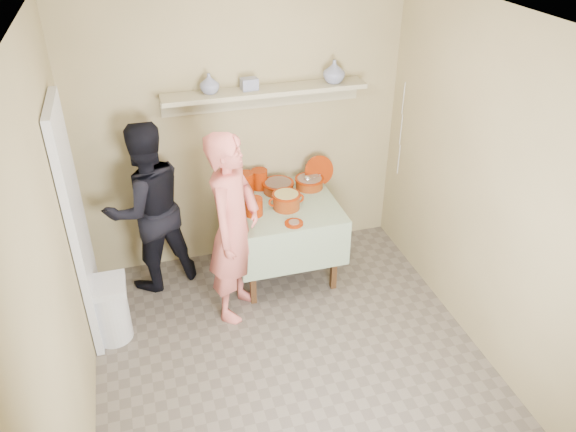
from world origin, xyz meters
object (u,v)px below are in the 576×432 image
object	(u,v)px
person_helper	(147,208)
trash_bin	(110,310)
serving_table	(282,214)
person_cook	(234,228)
cazuela_rice	(286,200)

from	to	relation	value
person_helper	trash_bin	xyz separation A→B (m)	(-0.41, -0.68, -0.51)
person_helper	serving_table	world-z (taller)	person_helper
person_cook	trash_bin	size ratio (longest dim) A/B	3.00
cazuela_rice	person_cook	bearing A→B (deg)	-148.75
trash_bin	serving_table	bearing A→B (deg)	17.13
cazuela_rice	trash_bin	bearing A→B (deg)	-166.07
trash_bin	person_helper	bearing A→B (deg)	58.82
person_cook	person_helper	distance (m)	0.89
person_cook	trash_bin	distance (m)	1.20
person_helper	cazuela_rice	bearing A→B (deg)	147.51
person_cook	person_helper	bearing A→B (deg)	81.77
person_helper	trash_bin	world-z (taller)	person_helper
person_helper	cazuela_rice	size ratio (longest dim) A/B	4.83
person_helper	cazuela_rice	distance (m)	1.23
serving_table	person_cook	bearing A→B (deg)	-141.48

